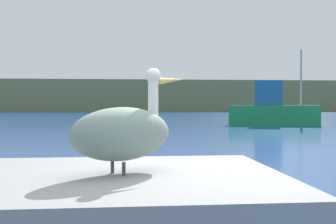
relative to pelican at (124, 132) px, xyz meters
The scene contains 4 objects.
hillside_backdrop 71.50m from the pelican, 89.43° to the left, with size 140.00×10.38×5.49m, color #6B7A51.
pier_dock 0.74m from the pelican, 140.93° to the right, with size 2.65×2.19×0.79m, color #959595.
pelican is the anchor object (origin of this frame).
fishing_boat_green 23.47m from the pelican, 67.29° to the left, with size 5.67×3.10×4.71m.
Camera 1 is at (-0.67, -3.74, 1.37)m, focal length 43.88 mm.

